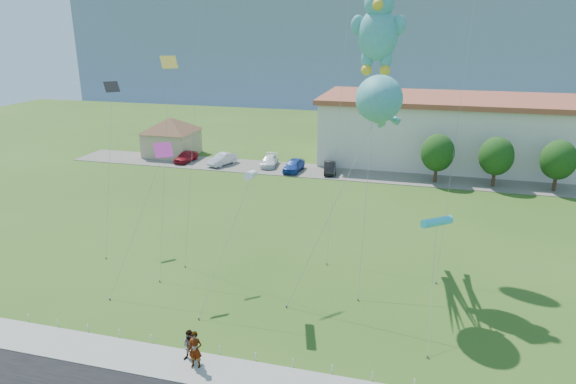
# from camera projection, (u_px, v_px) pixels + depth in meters

# --- Properties ---
(ground) EXTENTS (160.00, 160.00, 0.00)m
(ground) POSITION_uv_depth(u_px,v_px,m) (246.00, 343.00, 28.02)
(ground) COLOR #2B4E15
(ground) RESTS_ON ground
(sidewalk) EXTENTS (80.00, 2.50, 0.10)m
(sidewalk) POSITION_uv_depth(u_px,v_px,m) (227.00, 374.00, 25.48)
(sidewalk) COLOR gray
(sidewalk) RESTS_ON ground
(parking_strip) EXTENTS (70.00, 6.00, 0.06)m
(parking_strip) POSITION_uv_depth(u_px,v_px,m) (347.00, 173.00, 60.14)
(parking_strip) COLOR #59544C
(parking_strip) RESTS_ON ground
(hill_ridge) EXTENTS (160.00, 50.00, 25.00)m
(hill_ridge) POSITION_uv_depth(u_px,v_px,m) (399.00, 42.00, 134.29)
(hill_ridge) COLOR slate
(hill_ridge) RESTS_ON ground
(pavilion) EXTENTS (9.20, 9.20, 5.00)m
(pavilion) POSITION_uv_depth(u_px,v_px,m) (171.00, 133.00, 67.94)
(pavilion) COLOR tan
(pavilion) RESTS_ON ground
(rope_fence) EXTENTS (26.05, 0.05, 0.50)m
(rope_fence) POSITION_uv_depth(u_px,v_px,m) (237.00, 353.00, 26.75)
(rope_fence) COLOR white
(rope_fence) RESTS_ON ground
(tree_near) EXTENTS (3.60, 3.60, 5.47)m
(tree_near) POSITION_uv_depth(u_px,v_px,m) (437.00, 153.00, 55.69)
(tree_near) COLOR #3F2B19
(tree_near) RESTS_ON ground
(tree_mid) EXTENTS (3.60, 3.60, 5.47)m
(tree_mid) POSITION_uv_depth(u_px,v_px,m) (496.00, 156.00, 54.19)
(tree_mid) COLOR #3F2B19
(tree_mid) RESTS_ON ground
(tree_far) EXTENTS (3.60, 3.60, 5.47)m
(tree_far) POSITION_uv_depth(u_px,v_px,m) (558.00, 160.00, 52.70)
(tree_far) COLOR #3F2B19
(tree_far) RESTS_ON ground
(pedestrian_left) EXTENTS (0.75, 0.53, 1.96)m
(pedestrian_left) POSITION_uv_depth(u_px,v_px,m) (195.00, 350.00, 25.68)
(pedestrian_left) COLOR gray
(pedestrian_left) RESTS_ON sidewalk
(pedestrian_right) EXTENTS (0.92, 0.76, 1.72)m
(pedestrian_right) POSITION_uv_depth(u_px,v_px,m) (191.00, 346.00, 26.22)
(pedestrian_right) COLOR gray
(pedestrian_right) RESTS_ON sidewalk
(parked_car_red) EXTENTS (1.99, 4.13, 1.36)m
(parked_car_red) POSITION_uv_depth(u_px,v_px,m) (186.00, 156.00, 64.96)
(parked_car_red) COLOR maroon
(parked_car_red) RESTS_ON parking_strip
(parked_car_silver) EXTENTS (2.80, 4.55, 1.41)m
(parked_car_silver) POSITION_uv_depth(u_px,v_px,m) (222.00, 159.00, 63.55)
(parked_car_silver) COLOR silver
(parked_car_silver) RESTS_ON parking_strip
(parked_car_white) EXTENTS (2.37, 4.59, 1.27)m
(parked_car_white) POSITION_uv_depth(u_px,v_px,m) (269.00, 161.00, 63.04)
(parked_car_white) COLOR white
(parked_car_white) RESTS_ON parking_strip
(parked_car_blue) EXTENTS (2.01, 4.42, 1.47)m
(parked_car_blue) POSITION_uv_depth(u_px,v_px,m) (294.00, 165.00, 60.72)
(parked_car_blue) COLOR #1C3D9B
(parked_car_blue) RESTS_ON parking_strip
(parked_car_black) EXTENTS (2.08, 4.13, 1.30)m
(parked_car_black) POSITION_uv_depth(u_px,v_px,m) (330.00, 168.00, 59.97)
(parked_car_black) COLOR black
(parked_car_black) RESTS_ON parking_strip
(octopus_kite) EXTENTS (6.04, 10.45, 13.80)m
(octopus_kite) POSITION_uv_depth(u_px,v_px,m) (380.00, 107.00, 31.72)
(octopus_kite) COLOR teal
(octopus_kite) RESTS_ON ground
(teddy_bear_kite) EXTENTS (3.59, 7.92, 19.08)m
(teddy_bear_kite) POSITION_uv_depth(u_px,v_px,m) (378.00, 28.00, 33.56)
(teddy_bear_kite) COLOR teal
(teddy_bear_kite) RESTS_ON ground
(small_kite_yellow) EXTENTS (1.88, 6.41, 14.53)m
(small_kite_yellow) POSITION_uv_depth(u_px,v_px,m) (168.00, 89.00, 35.76)
(small_kite_yellow) COLOR yellow
(small_kite_yellow) RESTS_ON ground
(small_kite_pink) EXTENTS (3.09, 4.62, 9.41)m
(small_kite_pink) POSITION_uv_depth(u_px,v_px,m) (158.00, 165.00, 32.68)
(small_kite_pink) COLOR #EF35AB
(small_kite_pink) RESTS_ON ground
(small_kite_black) EXTENTS (2.73, 6.72, 12.37)m
(small_kite_black) POSITION_uv_depth(u_px,v_px,m) (111.00, 106.00, 40.26)
(small_kite_black) COLOR black
(small_kite_black) RESTS_ON ground
(small_kite_white) EXTENTS (2.51, 4.69, 8.51)m
(small_kite_white) POSITION_uv_depth(u_px,v_px,m) (250.00, 176.00, 30.46)
(small_kite_white) COLOR white
(small_kite_white) RESTS_ON ground
(small_kite_cyan) EXTENTS (0.50, 6.28, 6.15)m
(small_kite_cyan) POSITION_uv_depth(u_px,v_px,m) (437.00, 223.00, 29.68)
(small_kite_cyan) COLOR #30C2DA
(small_kite_cyan) RESTS_ON ground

